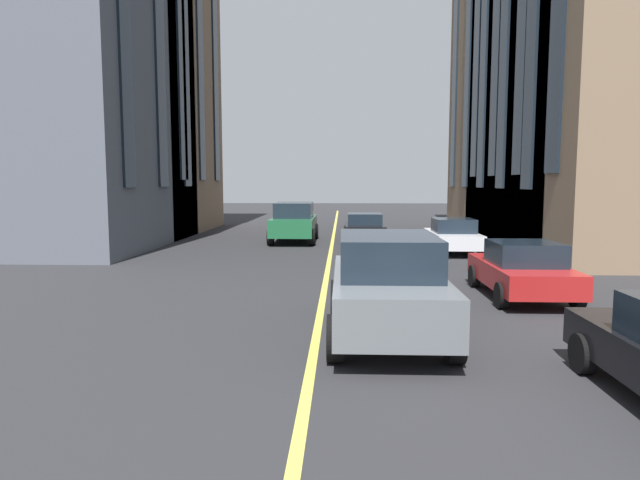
# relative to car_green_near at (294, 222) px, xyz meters

# --- Properties ---
(lane_centre_line) EXTENTS (80.00, 0.16, 0.01)m
(lane_centre_line) POSITION_rel_car_green_near_xyz_m (-11.23, -1.82, -0.96)
(lane_centre_line) COLOR #D8C64C
(lane_centre_line) RESTS_ON ground_plane
(car_green_near) EXTENTS (4.70, 2.14, 1.88)m
(car_green_near) POSITION_rel_car_green_near_xyz_m (0.00, 0.00, 0.00)
(car_green_near) COLOR #1E6038
(car_green_near) RESTS_ON ground_plane
(car_grey_trailing) EXTENTS (4.70, 2.14, 1.88)m
(car_grey_trailing) POSITION_rel_car_green_near_xyz_m (-16.01, -3.13, 0.00)
(car_grey_trailing) COLOR slate
(car_grey_trailing) RESTS_ON ground_plane
(car_white_parked_a) EXTENTS (3.90, 1.89, 1.40)m
(car_white_parked_a) POSITION_rel_car_green_near_xyz_m (-3.91, -6.72, -0.27)
(car_white_parked_a) COLOR silver
(car_white_parked_a) RESTS_ON ground_plane
(car_red_oncoming) EXTENTS (3.90, 1.89, 1.40)m
(car_red_oncoming) POSITION_rel_car_green_near_xyz_m (-12.49, -6.72, -0.27)
(car_red_oncoming) COLOR #B21E1E
(car_red_oncoming) RESTS_ON ground_plane
(car_black_far) EXTENTS (4.40, 1.95, 1.37)m
(car_black_far) POSITION_rel_car_green_near_xyz_m (0.19, -3.35, -0.27)
(car_black_far) COLOR black
(car_black_far) RESTS_ON ground_plane
(building_left_near) EXTENTS (11.58, 8.28, 18.84)m
(building_left_near) POSITION_rel_car_green_near_xyz_m (-1.91, 9.76, 8.45)
(building_left_near) COLOR #565B66
(building_left_near) RESTS_ON ground_plane
(building_right_near) EXTENTS (17.69, 11.42, 18.38)m
(building_right_near) POSITION_rel_car_green_near_xyz_m (2.29, -14.97, 8.22)
(building_right_near) COLOR #846B51
(building_right_near) RESTS_ON ground_plane
(building_left_far) EXTENTS (10.93, 11.25, 21.16)m
(building_left_far) POSITION_rel_car_green_near_xyz_m (4.96, 11.24, 9.61)
(building_left_far) COLOR #846B51
(building_left_far) RESTS_ON ground_plane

